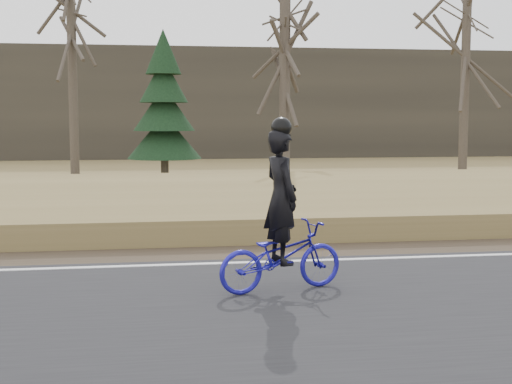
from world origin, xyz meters
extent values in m
cube|color=olive|center=(0.00, 4.20, 0.22)|extent=(120.00, 5.00, 0.44)
cube|color=slate|center=(0.00, 8.00, 0.23)|extent=(120.00, 3.00, 0.45)
cube|color=black|center=(0.00, 8.00, 0.52)|extent=(120.00, 2.40, 0.14)
cube|color=brown|center=(0.00, 7.28, 0.67)|extent=(120.00, 0.07, 0.15)
cube|color=brown|center=(0.00, 8.72, 0.67)|extent=(120.00, 0.07, 0.15)
cube|color=#383328|center=(0.00, 30.00, 3.00)|extent=(120.00, 4.00, 6.00)
imported|color=#1A1698|center=(-4.72, -1.57, 0.50)|extent=(1.76, 0.99, 0.88)
imported|color=black|center=(-4.72, -1.57, 1.25)|extent=(0.55, 0.70, 1.69)
sphere|color=black|center=(-4.72, -1.57, 2.12)|extent=(0.26, 0.26, 0.26)
cylinder|color=#4D4438|center=(-9.18, 18.51, 4.53)|extent=(0.36, 0.36, 9.07)
cylinder|color=#4D4438|center=(-1.86, 12.95, 3.48)|extent=(0.36, 0.36, 6.97)
cylinder|color=#4D4438|center=(6.37, 17.15, 4.89)|extent=(0.36, 0.36, 9.77)
cylinder|color=#4D4438|center=(-5.76, 14.93, 0.53)|extent=(0.28, 0.28, 1.07)
cone|color=black|center=(-5.76, 14.93, 1.58)|extent=(2.60, 2.60, 1.55)
cone|color=black|center=(-5.76, 14.93, 2.55)|extent=(2.15, 2.15, 1.55)
cone|color=black|center=(-5.76, 14.93, 3.53)|extent=(1.70, 1.70, 1.55)
cone|color=black|center=(-5.76, 14.93, 4.51)|extent=(1.25, 1.25, 1.55)
camera|label=1|loc=(-6.38, -10.27, 2.25)|focal=50.00mm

